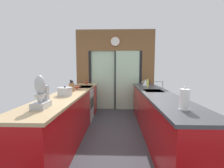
% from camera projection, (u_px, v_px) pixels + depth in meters
% --- Properties ---
extents(ground_plane, '(5.04, 7.60, 0.02)m').
position_uv_depth(ground_plane, '(114.00, 129.00, 3.72)').
color(ground_plane, '#38383D').
extents(back_wall_unit, '(2.64, 0.12, 2.70)m').
position_uv_depth(back_wall_unit, '(115.00, 65.00, 5.35)').
color(back_wall_unit, brown).
rests_on(back_wall_unit, ground_plane).
extents(left_counter_run, '(0.62, 3.80, 0.92)m').
position_uv_depth(left_counter_run, '(69.00, 115.00, 3.23)').
color(left_counter_run, '#AD0C0F').
rests_on(left_counter_run, ground_plane).
extents(right_counter_run, '(0.62, 3.80, 0.92)m').
position_uv_depth(right_counter_run, '(156.00, 114.00, 3.34)').
color(right_counter_run, '#AD0C0F').
rests_on(right_counter_run, ground_plane).
extents(sink_faucet, '(0.19, 0.02, 0.23)m').
position_uv_depth(sink_faucet, '(161.00, 84.00, 3.52)').
color(sink_faucet, '#B7BABC').
rests_on(sink_faucet, right_counter_run).
extents(oven_range, '(0.60, 0.60, 0.92)m').
position_uv_depth(oven_range, '(82.00, 103.00, 4.35)').
color(oven_range, '#B7BABC').
rests_on(oven_range, ground_plane).
extents(mixing_bowl_near, '(0.21, 0.21, 0.08)m').
position_uv_depth(mixing_bowl_near, '(77.00, 88.00, 3.75)').
color(mixing_bowl_near, '#BC4C38').
rests_on(mixing_bowl_near, left_counter_run).
extents(mixing_bowl_far, '(0.18, 0.18, 0.08)m').
position_uv_depth(mixing_bowl_far, '(87.00, 83.00, 4.94)').
color(mixing_bowl_far, '#BC4C38').
rests_on(mixing_bowl_far, left_counter_run).
extents(knife_block, '(0.08, 0.14, 0.26)m').
position_uv_depth(knife_block, '(72.00, 87.00, 3.33)').
color(knife_block, brown).
rests_on(knife_block, left_counter_run).
extents(stand_mixer, '(0.17, 0.27, 0.42)m').
position_uv_depth(stand_mixer, '(41.00, 96.00, 1.99)').
color(stand_mixer, '#B7BABC').
rests_on(stand_mixer, left_counter_run).
extents(stock_pot, '(0.27, 0.27, 0.18)m').
position_uv_depth(stock_pot, '(65.00, 91.00, 2.90)').
color(stock_pot, '#B7BABC').
rests_on(stock_pot, left_counter_run).
extents(kettle, '(0.27, 0.18, 0.22)m').
position_uv_depth(kettle, '(146.00, 82.00, 4.55)').
color(kettle, '#B7BABC').
rests_on(kettle, right_counter_run).
extents(soap_bottle, '(0.06, 0.06, 0.24)m').
position_uv_depth(soap_bottle, '(148.00, 83.00, 4.22)').
color(soap_bottle, '#D1CC4C').
rests_on(soap_bottle, right_counter_run).
extents(paper_towel_roll, '(0.13, 0.13, 0.28)m').
position_uv_depth(paper_towel_roll, '(185.00, 100.00, 1.90)').
color(paper_towel_roll, '#B7BABC').
rests_on(paper_towel_roll, right_counter_run).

